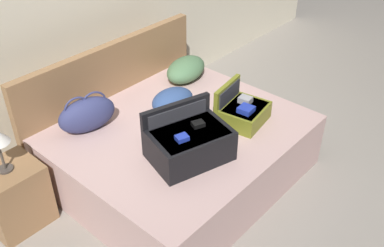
{
  "coord_description": "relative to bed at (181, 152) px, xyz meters",
  "views": [
    {
      "loc": [
        -2.17,
        -1.65,
        2.61
      ],
      "look_at": [
        0.0,
        0.28,
        0.61
      ],
      "focal_mm": 41.18,
      "sensor_mm": 36.0,
      "label": 1
    }
  ],
  "objects": [
    {
      "name": "pillow_near_headboard",
      "position": [
        0.15,
        0.24,
        0.35
      ],
      "size": [
        0.43,
        0.34,
        0.2
      ],
      "primitive_type": "ellipsoid",
      "rotation": [
        0.0,
        0.0,
        -0.14
      ],
      "color": "navy",
      "rests_on": "bed"
    },
    {
      "name": "back_wall",
      "position": [
        0.0,
        1.25,
        1.05
      ],
      "size": [
        8.0,
        0.1,
        2.6
      ],
      "primitive_type": "cube",
      "color": "beige",
      "rests_on": "ground"
    },
    {
      "name": "headboard",
      "position": [
        0.0,
        0.87,
        0.24
      ],
      "size": [
        1.97,
        0.08,
        1.0
      ],
      "primitive_type": "cube",
      "color": "olive",
      "rests_on": "ground"
    },
    {
      "name": "nightstand",
      "position": [
        -1.25,
        0.58,
        0.01
      ],
      "size": [
        0.44,
        0.4,
        0.53
      ],
      "primitive_type": "cube",
      "color": "olive",
      "rests_on": "ground"
    },
    {
      "name": "ground_plane",
      "position": [
        0.0,
        -0.4,
        -0.25
      ],
      "size": [
        12.0,
        12.0,
        0.0
      ],
      "primitive_type": "plane",
      "color": "gray"
    },
    {
      "name": "duffel_bag",
      "position": [
        -0.52,
        0.55,
        0.41
      ],
      "size": [
        0.52,
        0.32,
        0.34
      ],
      "rotation": [
        0.0,
        0.0,
        -0.24
      ],
      "color": "navy",
      "rests_on": "bed"
    },
    {
      "name": "bed",
      "position": [
        0.0,
        0.0,
        0.0
      ],
      "size": [
        1.94,
        1.65,
        0.51
      ],
      "primitive_type": "cube",
      "color": "#BC9993",
      "rests_on": "ground"
    },
    {
      "name": "hard_case_large",
      "position": [
        -0.24,
        -0.31,
        0.4
      ],
      "size": [
        0.68,
        0.57,
        0.38
      ],
      "rotation": [
        0.0,
        0.0,
        -0.29
      ],
      "color": "black",
      "rests_on": "bed"
    },
    {
      "name": "pillow_center_head",
      "position": [
        0.65,
        0.53,
        0.36
      ],
      "size": [
        0.54,
        0.4,
        0.21
      ],
      "primitive_type": "ellipsoid",
      "rotation": [
        0.0,
        0.0,
        0.2
      ],
      "color": "#4C724C",
      "rests_on": "bed"
    },
    {
      "name": "hard_case_medium",
      "position": [
        0.42,
        -0.31,
        0.35
      ],
      "size": [
        0.44,
        0.41,
        0.32
      ],
      "rotation": [
        0.0,
        0.0,
        0.16
      ],
      "color": "olive",
      "rests_on": "bed"
    }
  ]
}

